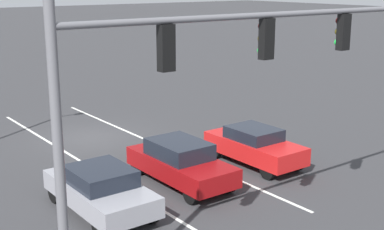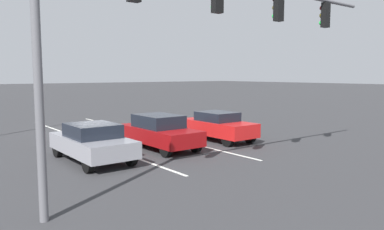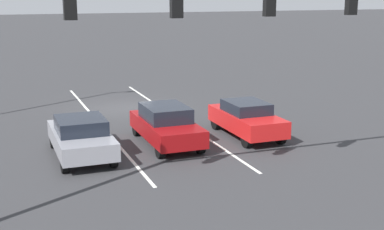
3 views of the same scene
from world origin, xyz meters
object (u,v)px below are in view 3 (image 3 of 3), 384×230
at_px(car_gray_rightlane_front, 81,137).
at_px(traffic_signal_gantry, 153,21).
at_px(car_maroon_midlane_front, 166,125).
at_px(car_red_leftlane_front, 247,118).

relative_size(car_gray_rightlane_front, traffic_signal_gantry, 0.33).
distance_m(car_gray_rightlane_front, traffic_signal_gantry, 6.70).
bearing_deg(car_maroon_midlane_front, car_red_leftlane_front, 178.73).
height_order(car_red_leftlane_front, traffic_signal_gantry, traffic_signal_gantry).
xyz_separation_m(car_maroon_midlane_front, car_gray_rightlane_front, (3.39, 0.52, -0.02)).
bearing_deg(car_gray_rightlane_front, car_maroon_midlane_front, -171.32).
distance_m(car_red_leftlane_front, traffic_signal_gantry, 8.87).
bearing_deg(car_gray_rightlane_front, traffic_signal_gantry, 104.52).
xyz_separation_m(car_maroon_midlane_front, traffic_signal_gantry, (2.11, 5.46, 4.31)).
relative_size(car_maroon_midlane_front, traffic_signal_gantry, 0.34).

